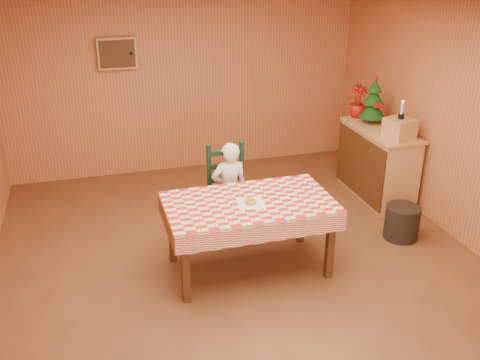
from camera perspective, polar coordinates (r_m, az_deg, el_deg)
The scene contains 13 objects.
ground at distance 5.53m, azimuth 0.59°, elevation -9.87°, with size 6.00×6.00×0.00m, color brown.
cabin_walls at distance 5.26m, azimuth -1.06°, elevation 10.17°, with size 5.10×6.05×2.65m.
dining_table at distance 5.26m, azimuth 0.97°, elevation -3.08°, with size 1.66×0.96×0.77m.
ladder_chair at distance 6.02m, azimuth -1.26°, elevation -1.41°, with size 0.44×0.40×1.08m.
seated_child at distance 5.94m, azimuth -1.12°, elevation -1.12°, with size 0.41×0.27×1.12m, color white.
napkin at distance 5.18m, azimuth 1.14°, elevation -2.49°, with size 0.26×0.26×0.00m, color white.
donut at distance 5.17m, azimuth 1.14°, elevation -2.28°, with size 0.12×0.12×0.04m, color #BB8D43.
shelf_unit at distance 7.19m, azimuth 14.39°, elevation 1.80°, with size 0.54×1.24×0.93m.
crate at distance 6.69m, azimuth 16.65°, elevation 5.26°, with size 0.30×0.30×0.25m, color tan.
christmas_tree at distance 7.17m, azimuth 14.06°, elevation 8.06°, with size 0.34×0.34×0.62m.
flower_arrangement at distance 7.41m, azimuth 12.53°, elevation 8.20°, with size 0.24×0.24×0.44m, color #9D150E.
candle_set at distance 6.63m, azimuth 16.84°, elevation 6.81°, with size 0.07×0.07×0.22m.
storage_bin at distance 6.33m, azimuth 16.88°, elevation -4.33°, with size 0.39×0.39×0.39m, color black.
Camera 1 is at (-1.35, -4.41, 3.05)m, focal length 40.00 mm.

